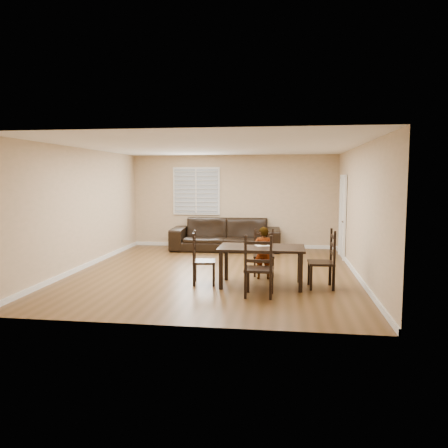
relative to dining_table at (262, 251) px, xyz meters
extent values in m
plane|color=brown|center=(-1.07, 1.07, -0.66)|extent=(7.00, 7.00, 0.00)
cube|color=#CFB08C|center=(-1.07, 4.57, 0.69)|extent=(6.00, 0.04, 2.70)
cube|color=#CFB08C|center=(-1.07, -2.43, 0.69)|extent=(6.00, 0.04, 2.70)
cube|color=#CFB08C|center=(-4.07, 1.07, 0.69)|extent=(0.04, 7.00, 2.70)
cube|color=#CFB08C|center=(1.93, 1.07, 0.69)|extent=(0.04, 7.00, 2.70)
cube|color=white|center=(-1.07, 1.07, 2.04)|extent=(6.00, 7.00, 0.04)
cube|color=white|center=(-2.17, 4.52, 0.99)|extent=(1.40, 0.08, 1.40)
cube|color=white|center=(1.90, 3.27, 0.36)|extent=(0.06, 0.94, 2.05)
cylinder|color=#332114|center=(1.87, 2.97, 0.29)|extent=(0.06, 0.06, 0.02)
cube|color=white|center=(-1.07, 4.56, -0.61)|extent=(6.00, 0.03, 0.10)
cube|color=white|center=(-4.06, 1.07, -0.61)|extent=(0.03, 7.00, 0.10)
cube|color=white|center=(1.91, 1.07, -0.61)|extent=(0.03, 7.00, 0.10)
cube|color=black|center=(0.00, 0.00, 0.07)|extent=(1.60, 0.90, 0.05)
cube|color=black|center=(-0.72, -0.37, -0.31)|extent=(0.07, 0.07, 0.71)
cube|color=black|center=(0.72, -0.37, -0.31)|extent=(0.07, 0.07, 0.71)
cube|color=black|center=(-0.72, 0.37, -0.31)|extent=(0.07, 0.07, 0.71)
cube|color=black|center=(0.72, 0.37, -0.31)|extent=(0.07, 0.07, 0.71)
cube|color=black|center=(0.00, 0.90, -0.25)|extent=(0.45, 0.43, 0.04)
cube|color=black|center=(-0.01, 1.08, -0.18)|extent=(0.43, 0.06, 0.96)
cube|color=black|center=(-0.17, 0.72, -0.47)|extent=(0.04, 0.04, 0.39)
cube|color=black|center=(0.20, 0.74, -0.47)|extent=(0.04, 0.04, 0.39)
cube|color=black|center=(-0.20, 1.06, -0.47)|extent=(0.04, 0.04, 0.39)
cube|color=black|center=(0.18, 1.08, -0.47)|extent=(0.04, 0.04, 0.39)
cube|color=black|center=(0.00, -0.73, -0.19)|extent=(0.51, 0.48, 0.04)
cube|color=black|center=(-0.01, -0.94, -0.12)|extent=(0.49, 0.06, 1.09)
cube|color=black|center=(0.22, -0.54, -0.44)|extent=(0.05, 0.05, 0.45)
cube|color=black|center=(-0.21, -0.53, -0.44)|extent=(0.05, 0.05, 0.45)
cube|color=black|center=(0.20, -0.94, -0.44)|extent=(0.05, 0.05, 0.45)
cube|color=black|center=(-0.22, -0.92, -0.44)|extent=(0.05, 0.05, 0.45)
cube|color=black|center=(-1.10, 0.00, -0.23)|extent=(0.49, 0.51, 0.04)
cube|color=black|center=(-1.29, -0.02, -0.16)|extent=(0.10, 0.46, 1.01)
cube|color=black|center=(-0.89, -0.17, -0.46)|extent=(0.05, 0.05, 0.42)
cube|color=black|center=(-0.95, 0.22, -0.46)|extent=(0.05, 0.05, 0.42)
cube|color=black|center=(-1.25, -0.22, -0.46)|extent=(0.05, 0.05, 0.42)
cube|color=black|center=(-1.31, 0.17, -0.46)|extent=(0.05, 0.05, 0.42)
cube|color=black|center=(1.10, 0.00, -0.19)|extent=(0.48, 0.51, 0.04)
cube|color=black|center=(1.31, 0.01, -0.11)|extent=(0.06, 0.50, 1.10)
cube|color=black|center=(0.90, 0.20, -0.44)|extent=(0.05, 0.05, 0.45)
cube|color=black|center=(0.91, -0.22, -0.44)|extent=(0.05, 0.05, 0.45)
cube|color=black|center=(1.29, 0.22, -0.44)|extent=(0.05, 0.05, 0.45)
cube|color=black|center=(1.31, -0.21, -0.44)|extent=(0.05, 0.05, 0.45)
imported|color=gray|center=(0.00, 0.58, -0.13)|extent=(0.42, 0.30, 1.06)
cube|color=beige|center=(0.00, 0.18, 0.09)|extent=(0.35, 0.35, 0.00)
torus|color=#B78741|center=(0.02, 0.18, 0.11)|extent=(0.10, 0.10, 0.03)
torus|color=white|center=(0.02, 0.18, 0.12)|extent=(0.09, 0.09, 0.02)
imported|color=black|center=(-1.22, 3.98, -0.22)|extent=(3.10, 1.32, 0.89)
camera|label=1|loc=(0.41, -8.15, 1.38)|focal=35.00mm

